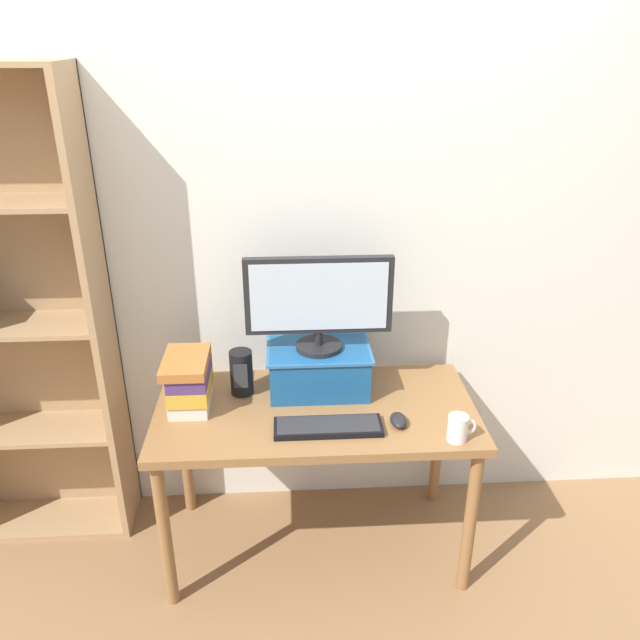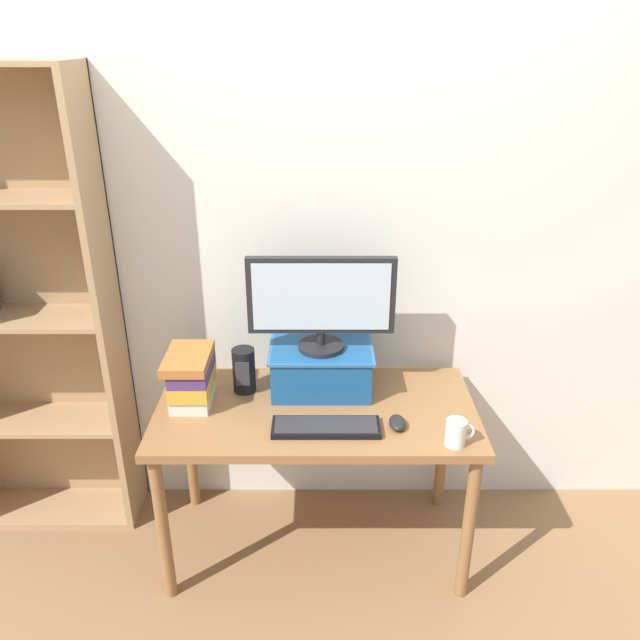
{
  "view_description": "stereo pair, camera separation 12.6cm",
  "coord_description": "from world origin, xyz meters",
  "px_view_note": "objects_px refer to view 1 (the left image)",
  "views": [
    {
      "loc": [
        -0.11,
        -2.14,
        2.1
      ],
      "look_at": [
        0.02,
        0.06,
        1.09
      ],
      "focal_mm": 35.0,
      "sensor_mm": 36.0,
      "label": 1
    },
    {
      "loc": [
        0.02,
        -2.15,
        2.1
      ],
      "look_at": [
        0.02,
        0.06,
        1.09
      ],
      "focal_mm": 35.0,
      "sensor_mm": 36.0,
      "label": 2
    }
  ],
  "objects_px": {
    "riser_box": "(319,367)",
    "desk_speaker": "(241,372)",
    "desk": "(316,425)",
    "coffee_mug": "(458,428)",
    "computer_monitor": "(319,300)",
    "book_stack": "(189,381)",
    "computer_mouse": "(398,420)",
    "keyboard": "(328,427)",
    "bookshelf_unit": "(8,321)"
  },
  "relations": [
    {
      "from": "riser_box",
      "to": "desk_speaker",
      "type": "distance_m",
      "value": 0.32
    },
    {
      "from": "desk",
      "to": "coffee_mug",
      "type": "bearing_deg",
      "value": -26.13
    },
    {
      "from": "desk",
      "to": "desk_speaker",
      "type": "relative_size",
      "value": 6.7
    },
    {
      "from": "computer_monitor",
      "to": "book_stack",
      "type": "relative_size",
      "value": 2.2
    },
    {
      "from": "computer_mouse",
      "to": "desk_speaker",
      "type": "height_order",
      "value": "desk_speaker"
    },
    {
      "from": "desk",
      "to": "computer_mouse",
      "type": "xyz_separation_m",
      "value": [
        0.31,
        -0.14,
        0.1
      ]
    },
    {
      "from": "computer_monitor",
      "to": "keyboard",
      "type": "distance_m",
      "value": 0.5
    },
    {
      "from": "computer_monitor",
      "to": "computer_mouse",
      "type": "xyz_separation_m",
      "value": [
        0.29,
        -0.28,
        -0.39
      ]
    },
    {
      "from": "computer_monitor",
      "to": "book_stack",
      "type": "xyz_separation_m",
      "value": [
        -0.52,
        -0.1,
        -0.3
      ]
    },
    {
      "from": "desk",
      "to": "computer_mouse",
      "type": "bearing_deg",
      "value": -24.02
    },
    {
      "from": "book_stack",
      "to": "coffee_mug",
      "type": "height_order",
      "value": "book_stack"
    },
    {
      "from": "coffee_mug",
      "to": "book_stack",
      "type": "bearing_deg",
      "value": 163.54
    },
    {
      "from": "computer_monitor",
      "to": "coffee_mug",
      "type": "distance_m",
      "value": 0.73
    },
    {
      "from": "coffee_mug",
      "to": "desk_speaker",
      "type": "bearing_deg",
      "value": 154.77
    },
    {
      "from": "desk",
      "to": "computer_monitor",
      "type": "height_order",
      "value": "computer_monitor"
    },
    {
      "from": "book_stack",
      "to": "desk_speaker",
      "type": "height_order",
      "value": "book_stack"
    },
    {
      "from": "book_stack",
      "to": "desk_speaker",
      "type": "xyz_separation_m",
      "value": [
        0.2,
        0.08,
        -0.02
      ]
    },
    {
      "from": "computer_monitor",
      "to": "keyboard",
      "type": "height_order",
      "value": "computer_monitor"
    },
    {
      "from": "bookshelf_unit",
      "to": "book_stack",
      "type": "xyz_separation_m",
      "value": [
        0.75,
        -0.21,
        -0.19
      ]
    },
    {
      "from": "riser_box",
      "to": "coffee_mug",
      "type": "xyz_separation_m",
      "value": [
        0.49,
        -0.4,
        -0.05
      ]
    },
    {
      "from": "riser_box",
      "to": "book_stack",
      "type": "bearing_deg",
      "value": -169.53
    },
    {
      "from": "bookshelf_unit",
      "to": "book_stack",
      "type": "relative_size",
      "value": 7.52
    },
    {
      "from": "coffee_mug",
      "to": "keyboard",
      "type": "bearing_deg",
      "value": 168.91
    },
    {
      "from": "desk",
      "to": "keyboard",
      "type": "height_order",
      "value": "keyboard"
    },
    {
      "from": "keyboard",
      "to": "coffee_mug",
      "type": "distance_m",
      "value": 0.49
    },
    {
      "from": "desk",
      "to": "keyboard",
      "type": "distance_m",
      "value": 0.19
    },
    {
      "from": "desk_speaker",
      "to": "riser_box",
      "type": "bearing_deg",
      "value": 2.36
    },
    {
      "from": "computer_monitor",
      "to": "book_stack",
      "type": "height_order",
      "value": "computer_monitor"
    },
    {
      "from": "riser_box",
      "to": "coffee_mug",
      "type": "relative_size",
      "value": 3.99
    },
    {
      "from": "computer_monitor",
      "to": "book_stack",
      "type": "distance_m",
      "value": 0.61
    },
    {
      "from": "book_stack",
      "to": "desk_speaker",
      "type": "bearing_deg",
      "value": 22.48
    },
    {
      "from": "bookshelf_unit",
      "to": "desk_speaker",
      "type": "height_order",
      "value": "bookshelf_unit"
    },
    {
      "from": "bookshelf_unit",
      "to": "computer_monitor",
      "type": "bearing_deg",
      "value": -5.09
    },
    {
      "from": "computer_monitor",
      "to": "keyboard",
      "type": "relative_size",
      "value": 1.43
    },
    {
      "from": "desk_speaker",
      "to": "bookshelf_unit",
      "type": "bearing_deg",
      "value": 172.51
    },
    {
      "from": "bookshelf_unit",
      "to": "book_stack",
      "type": "distance_m",
      "value": 0.8
    },
    {
      "from": "riser_box",
      "to": "bookshelf_unit",
      "type": "bearing_deg",
      "value": 174.98
    },
    {
      "from": "riser_box",
      "to": "computer_monitor",
      "type": "bearing_deg",
      "value": -90.0
    },
    {
      "from": "desk",
      "to": "riser_box",
      "type": "relative_size",
      "value": 3.0
    },
    {
      "from": "book_stack",
      "to": "coffee_mug",
      "type": "distance_m",
      "value": 1.06
    },
    {
      "from": "book_stack",
      "to": "coffee_mug",
      "type": "bearing_deg",
      "value": -16.46
    },
    {
      "from": "riser_box",
      "to": "computer_monitor",
      "type": "xyz_separation_m",
      "value": [
        -0.0,
        -0.0,
        0.31
      ]
    },
    {
      "from": "computer_mouse",
      "to": "book_stack",
      "type": "relative_size",
      "value": 0.39
    },
    {
      "from": "computer_mouse",
      "to": "coffee_mug",
      "type": "bearing_deg",
      "value": -29.27
    },
    {
      "from": "bookshelf_unit",
      "to": "desk",
      "type": "bearing_deg",
      "value": -11.59
    },
    {
      "from": "keyboard",
      "to": "desk",
      "type": "bearing_deg",
      "value": 103.97
    },
    {
      "from": "computer_mouse",
      "to": "book_stack",
      "type": "bearing_deg",
      "value": 167.05
    },
    {
      "from": "riser_box",
      "to": "desk_speaker",
      "type": "relative_size",
      "value": 2.24
    },
    {
      "from": "desk",
      "to": "bookshelf_unit",
      "type": "distance_m",
      "value": 1.34
    },
    {
      "from": "desk",
      "to": "coffee_mug",
      "type": "distance_m",
      "value": 0.59
    }
  ]
}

